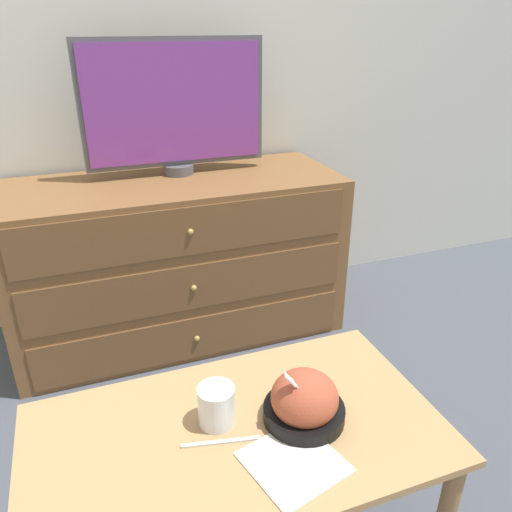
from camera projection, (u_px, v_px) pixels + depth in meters
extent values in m
plane|color=#474C56|center=(153.00, 300.00, 2.63)|extent=(12.00, 12.00, 0.00)
cube|color=silver|center=(125.00, 30.00, 2.10)|extent=(12.00, 0.05, 2.60)
cube|color=brown|center=(178.00, 259.00, 2.25)|extent=(1.42, 0.56, 0.73)
cube|color=brown|center=(197.00, 338.00, 2.11)|extent=(1.31, 0.01, 0.19)
sphere|color=tan|center=(197.00, 338.00, 2.10)|extent=(0.02, 0.02, 0.02)
cube|color=brown|center=(193.00, 287.00, 2.01)|extent=(1.31, 0.01, 0.19)
sphere|color=tan|center=(194.00, 288.00, 2.00)|extent=(0.02, 0.02, 0.02)
cube|color=brown|center=(190.00, 231.00, 1.90)|extent=(1.31, 0.01, 0.19)
sphere|color=tan|center=(190.00, 232.00, 1.90)|extent=(0.02, 0.02, 0.02)
cylinder|color=#515156|center=(179.00, 169.00, 2.17)|extent=(0.13, 0.13, 0.04)
cube|color=#515156|center=(174.00, 103.00, 2.06)|extent=(0.77, 0.04, 0.51)
cube|color=#7A3893|center=(175.00, 104.00, 2.04)|extent=(0.73, 0.01, 0.47)
cube|color=tan|center=(236.00, 434.00, 1.16)|extent=(0.96, 0.54, 0.02)
cylinder|color=#9C7549|center=(51.00, 484.00, 1.32)|extent=(0.04, 0.04, 0.46)
cylinder|color=#9C7549|center=(347.00, 403.00, 1.59)|extent=(0.04, 0.04, 0.46)
cylinder|color=black|center=(304.00, 413.00, 1.18)|extent=(0.19, 0.19, 0.03)
ellipsoid|color=#AD4C33|center=(305.00, 398.00, 1.16)|extent=(0.16, 0.16, 0.13)
cube|color=silver|center=(308.00, 397.00, 1.13)|extent=(0.09, 0.03, 0.11)
cube|color=silver|center=(290.00, 379.00, 1.10)|extent=(0.03, 0.03, 0.03)
cylinder|color=beige|center=(217.00, 412.00, 1.17)|extent=(0.08, 0.08, 0.06)
cylinder|color=white|center=(216.00, 405.00, 1.16)|extent=(0.09, 0.09, 0.10)
cube|color=silver|center=(294.00, 462.00, 1.07)|extent=(0.23, 0.23, 0.00)
cube|color=silver|center=(221.00, 442.00, 1.12)|extent=(0.18, 0.05, 0.01)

